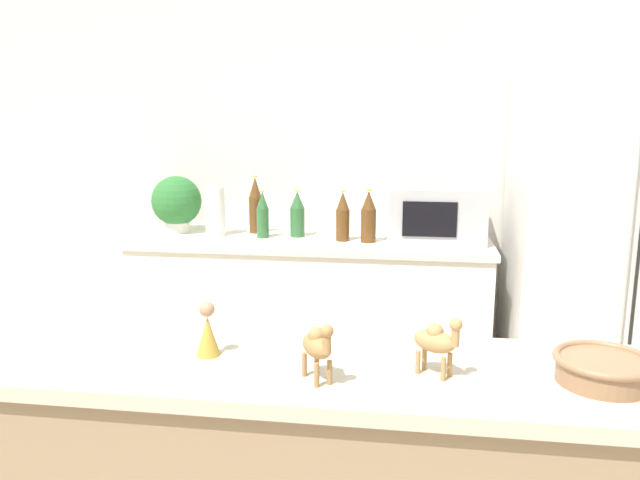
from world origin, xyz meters
The scene contains 15 objects.
wall_back centered at (0.00, 2.73, 1.27)m, with size 8.00×0.06×2.55m.
back_counter centered at (-0.27, 2.40, 0.46)m, with size 1.89×0.63×0.92m.
refrigerator centered at (1.23, 2.33, 0.91)m, with size 0.95×0.73×1.83m.
potted_plant centered at (-1.03, 2.45, 1.09)m, with size 0.28×0.28×0.31m.
paper_towel_roll centered at (-0.79, 2.38, 1.05)m, with size 0.11×0.11×0.26m.
microwave centered at (0.39, 2.42, 1.06)m, with size 0.48×0.37×0.28m.
back_bottle_0 centered at (0.04, 2.32, 1.05)m, with size 0.08×0.08×0.27m.
back_bottle_1 centered at (-0.10, 2.34, 1.05)m, with size 0.07×0.07×0.26m.
back_bottle_2 centered at (-0.35, 2.41, 1.04)m, with size 0.08×0.08×0.25m.
back_bottle_3 centered at (-0.60, 2.49, 1.07)m, with size 0.07×0.07×0.32m.
back_bottle_4 centered at (-0.53, 2.36, 1.04)m, with size 0.06×0.06×0.25m.
fruit_bowl centered at (0.67, 0.49, 1.04)m, with size 0.21×0.21×0.06m.
camel_figurine centered at (0.32, 0.48, 1.09)m, with size 0.11×0.09×0.14m.
camel_figurine_second centered at (0.06, 0.41, 1.09)m, with size 0.10×0.11×0.14m.
wise_man_figurine_crimson centered at (-0.21, 0.52, 1.06)m, with size 0.06×0.06×0.13m.
Camera 1 is at (0.25, -0.83, 1.57)m, focal length 35.00 mm.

